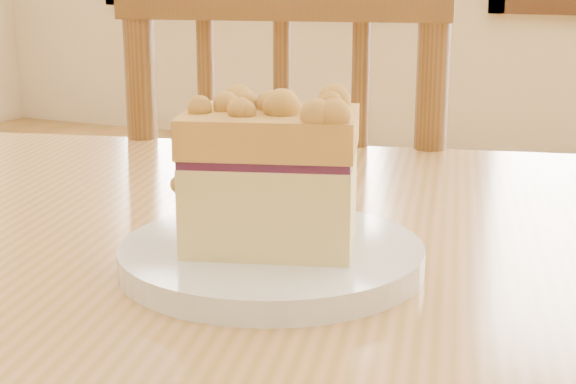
# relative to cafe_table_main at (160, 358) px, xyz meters

# --- Properties ---
(cafe_table_main) EXTENTS (1.37, 1.07, 0.75)m
(cafe_table_main) POSITION_rel_cafe_table_main_xyz_m (0.00, 0.00, 0.00)
(cafe_table_main) COLOR #C1874B
(cafe_table_main) RESTS_ON ground
(cafe_chair_main) EXTENTS (0.52, 0.52, 0.97)m
(cafe_chair_main) POSITION_rel_cafe_table_main_xyz_m (-0.10, 0.55, -0.16)
(cafe_chair_main) COLOR brown
(cafe_chair_main) RESTS_ON ground
(plate) EXTENTS (0.22, 0.22, 0.02)m
(plate) POSITION_rel_cafe_table_main_xyz_m (0.11, -0.01, 0.10)
(plate) COLOR white
(plate) RESTS_ON cafe_table_main
(cake_slice) EXTENTS (0.14, 0.12, 0.11)m
(cake_slice) POSITION_rel_cafe_table_main_xyz_m (0.10, -0.01, 0.17)
(cake_slice) COLOR tan
(cake_slice) RESTS_ON plate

